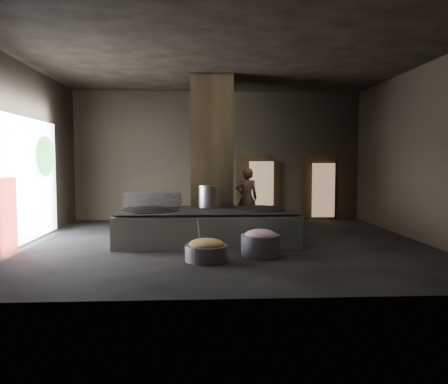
{
  "coord_description": "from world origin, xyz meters",
  "views": [
    {
      "loc": [
        -0.6,
        -10.89,
        2.06
      ],
      "look_at": [
        -0.0,
        0.63,
        1.25
      ],
      "focal_mm": 35.0,
      "sensor_mm": 36.0,
      "label": 1
    }
  ],
  "objects": [
    {
      "name": "doorway_far",
      "position": [
        3.6,
        4.45,
        1.1
      ],
      "size": [
        1.18,
        0.08,
        2.38
      ],
      "primitive_type": "cube",
      "color": "black",
      "rests_on": "ground"
    },
    {
      "name": "floor",
      "position": [
        0.0,
        0.0,
        -0.05
      ],
      "size": [
        10.0,
        9.0,
        0.1
      ],
      "primitive_type": "cube",
      "color": "black",
      "rests_on": "ground"
    },
    {
      "name": "tree_silhouette",
      "position": [
        -4.85,
        1.3,
        2.2
      ],
      "size": [
        0.28,
        1.1,
        1.1
      ],
      "primitive_type": "ellipsoid",
      "color": "#194714",
      "rests_on": "left_opening"
    },
    {
      "name": "splash_guard",
      "position": [
        -1.9,
        0.88,
        1.03
      ],
      "size": [
        1.55,
        0.07,
        0.39
      ],
      "primitive_type": "cube",
      "rotation": [
        0.0,
        0.0,
        -0.01
      ],
      "color": "black",
      "rests_on": "hearth_platform"
    },
    {
      "name": "pavilion_sliver",
      "position": [
        -4.88,
        -1.1,
        0.85
      ],
      "size": [
        0.05,
        0.9,
        1.7
      ],
      "primitive_type": "cube",
      "color": "maroon",
      "rests_on": "ground"
    },
    {
      "name": "front_wall",
      "position": [
        0.0,
        -4.55,
        2.25
      ],
      "size": [
        10.0,
        0.1,
        4.5
      ],
      "primitive_type": "cube",
      "color": "black",
      "rests_on": "ground"
    },
    {
      "name": "back_wall",
      "position": [
        0.0,
        4.55,
        2.25
      ],
      "size": [
        10.0,
        0.1,
        4.5
      ],
      "primitive_type": "cube",
      "color": "black",
      "rests_on": "ground"
    },
    {
      "name": "hearth_platform",
      "position": [
        -0.45,
        0.13,
        0.39
      ],
      "size": [
        4.47,
        2.16,
        0.78
      ],
      "primitive_type": "cube",
      "rotation": [
        0.0,
        0.0,
        -0.01
      ],
      "color": "silver",
      "rests_on": "ground"
    },
    {
      "name": "wok_right_rim",
      "position": [
        0.9,
        0.18,
        0.82
      ],
      "size": [
        1.34,
        1.34,
        0.05
      ],
      "primitive_type": "cylinder",
      "color": "black",
      "rests_on": "hearth_platform"
    },
    {
      "name": "doorway_near_glow",
      "position": [
        1.5,
        4.3,
        1.05
      ],
      "size": [
        0.86,
        0.04,
        2.03
      ],
      "primitive_type": "cube",
      "color": "#8C6647",
      "rests_on": "ground"
    },
    {
      "name": "left_wall",
      "position": [
        -5.05,
        0.0,
        2.25
      ],
      "size": [
        0.1,
        9.0,
        4.5
      ],
      "primitive_type": "cube",
      "color": "black",
      "rests_on": "ground"
    },
    {
      "name": "right_wall",
      "position": [
        5.05,
        0.0,
        2.25
      ],
      "size": [
        0.1,
        9.0,
        4.5
      ],
      "primitive_type": "cube",
      "color": "black",
      "rests_on": "ground"
    },
    {
      "name": "wok_left",
      "position": [
        -1.9,
        0.08,
        0.75
      ],
      "size": [
        1.4,
        1.4,
        0.39
      ],
      "primitive_type": "ellipsoid",
      "color": "black",
      "rests_on": "hearth_platform"
    },
    {
      "name": "ladle",
      "position": [
        -0.65,
        -1.79,
        0.55
      ],
      "size": [
        0.1,
        0.35,
        0.63
      ],
      "primitive_type": "cylinder",
      "rotation": [
        0.49,
        0.0,
        -0.2
      ],
      "color": "#A9AAB0",
      "rests_on": "veg_basin"
    },
    {
      "name": "wok_left_rim",
      "position": [
        -1.9,
        0.08,
        0.82
      ],
      "size": [
        1.43,
        1.43,
        0.05
      ],
      "primitive_type": "cylinder",
      "color": "black",
      "rests_on": "hearth_platform"
    },
    {
      "name": "doorway_far_glow",
      "position": [
        3.69,
        4.22,
        1.05
      ],
      "size": [
        0.8,
        0.04,
        1.9
      ],
      "primitive_type": "cube",
      "color": "#8C6647",
      "rests_on": "ground"
    },
    {
      "name": "veg_fill",
      "position": [
        -0.5,
        -1.94,
        0.35
      ],
      "size": [
        0.73,
        0.73,
        0.23
      ],
      "primitive_type": "ellipsoid",
      "color": "#A6A851",
      "rests_on": "veg_basin"
    },
    {
      "name": "cook",
      "position": [
        0.79,
        2.41,
        0.93
      ],
      "size": [
        0.72,
        0.5,
        1.87
      ],
      "primitive_type": "imported",
      "rotation": [
        0.0,
        0.0,
        3.24
      ],
      "color": "#91644A",
      "rests_on": "ground"
    },
    {
      "name": "veg_basin",
      "position": [
        -0.5,
        -1.94,
        0.16
      ],
      "size": [
        1.08,
        1.08,
        0.33
      ],
      "primitive_type": "cylinder",
      "rotation": [
        0.0,
        0.0,
        0.24
      ],
      "color": "slate",
      "rests_on": "ground"
    },
    {
      "name": "wok_right",
      "position": [
        0.9,
        0.18,
        0.75
      ],
      "size": [
        1.31,
        1.31,
        0.37
      ],
      "primitive_type": "ellipsoid",
      "color": "black",
      "rests_on": "hearth_platform"
    },
    {
      "name": "ceiling",
      "position": [
        0.0,
        0.0,
        4.55
      ],
      "size": [
        10.0,
        9.0,
        0.1
      ],
      "primitive_type": "cube",
      "color": "black",
      "rests_on": "back_wall"
    },
    {
      "name": "left_opening",
      "position": [
        -4.95,
        0.2,
        1.6
      ],
      "size": [
        0.04,
        4.2,
        3.1
      ],
      "primitive_type": "cube",
      "color": "white",
      "rests_on": "ground"
    },
    {
      "name": "meat_basin",
      "position": [
        0.69,
        -1.52,
        0.23
      ],
      "size": [
        0.97,
        0.97,
        0.46
      ],
      "primitive_type": "cylinder",
      "rotation": [
        0.0,
        0.0,
        -0.16
      ],
      "color": "slate",
      "rests_on": "ground"
    },
    {
      "name": "meat_fill",
      "position": [
        0.69,
        -1.52,
        0.45
      ],
      "size": [
        0.7,
        0.7,
        0.27
      ],
      "primitive_type": "ellipsoid",
      "color": "#B66D79",
      "rests_on": "meat_basin"
    },
    {
      "name": "pillar",
      "position": [
        -0.3,
        1.9,
        2.25
      ],
      "size": [
        1.2,
        1.2,
        4.5
      ],
      "primitive_type": "cube",
      "color": "black",
      "rests_on": "ground"
    },
    {
      "name": "doorway_near",
      "position": [
        1.2,
        4.45,
        1.1
      ],
      "size": [
        1.18,
        0.08,
        2.38
      ],
      "primitive_type": "cube",
      "color": "black",
      "rests_on": "ground"
    },
    {
      "name": "platform_cap",
      "position": [
        -0.45,
        0.13,
        0.82
      ],
      "size": [
        4.36,
        2.09,
        0.03
      ],
      "primitive_type": "cube",
      "color": "black",
      "rests_on": "hearth_platform"
    },
    {
      "name": "stock_pot",
      "position": [
        -0.4,
        0.68,
        1.13
      ],
      "size": [
        0.54,
        0.54,
        0.58
      ],
      "primitive_type": "cylinder",
      "color": "#A9AAB0",
      "rests_on": "hearth_platform"
    }
  ]
}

